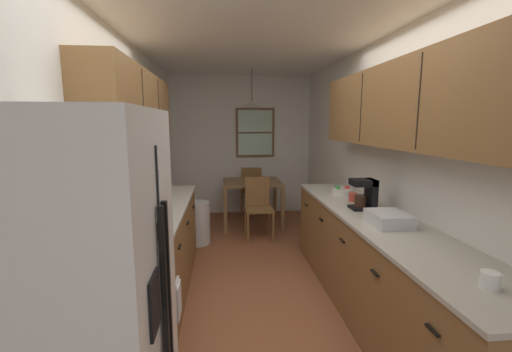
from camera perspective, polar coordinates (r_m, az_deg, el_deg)
The scene contains 26 objects.
ground_plane at distance 4.02m, azimuth -0.54°, elevation -15.97°, with size 12.00×12.00×0.00m, color brown.
wall_left at distance 3.80m, azimuth -21.34°, elevation 1.99°, with size 0.10×9.00×2.55m, color white.
wall_right at distance 4.01m, azimuth 19.02°, elevation 2.48°, with size 0.10×9.00×2.55m, color white.
wall_back at distance 6.30m, azimuth -2.69°, elevation 5.20°, with size 4.40×0.10×2.55m, color white.
ceiling_slab at distance 3.75m, azimuth -0.61°, elevation 22.79°, with size 4.40×9.00×0.08m, color white.
refrigerator at distance 1.67m, azimuth -28.77°, elevation -21.71°, with size 0.75×0.73×1.76m.
stove_range at distance 2.45m, azimuth -22.47°, elevation -21.88°, with size 0.66×0.61×1.10m.
microwave_over_range at distance 2.15m, azimuth -27.27°, elevation 6.34°, with size 0.39×0.59×0.32m.
counter_left at distance 3.60m, azimuth -16.48°, elevation -11.66°, with size 0.64×1.99×0.90m.
upper_cabinets_left at distance 3.36m, azimuth -20.12°, elevation 10.78°, with size 0.33×2.07×0.67m.
counter_right at distance 3.23m, azimuth 19.68°, elevation -14.32°, with size 0.64×3.18×0.90m.
upper_cabinets_right at distance 2.99m, azimuth 24.02°, elevation 10.98°, with size 0.33×2.86×0.68m.
dining_table at distance 5.54m, azimuth -0.68°, elevation -2.03°, with size 0.95×0.85×0.74m.
dining_chair_near at distance 4.96m, azimuth 0.40°, elevation -4.93°, with size 0.41×0.41×0.90m.
dining_chair_far at distance 6.19m, azimuth -0.77°, elevation -2.09°, with size 0.44×0.44×0.90m.
pendant_light at distance 5.45m, azimuth -0.71°, elevation 12.15°, with size 0.30×0.30×0.61m.
back_window at distance 6.23m, azimuth -0.14°, elevation 7.43°, with size 0.71×0.05×0.90m.
trash_bin at distance 4.83m, azimuth -9.97°, elevation -7.91°, with size 0.35×0.35×0.60m, color silver.
storage_canister at distance 2.73m, azimuth -20.00°, elevation -6.49°, with size 0.12×0.12×0.19m.
dish_towel at distance 2.49m, azimuth -13.10°, elevation -20.06°, with size 0.02×0.16×0.24m, color white.
coffee_maker at distance 3.28m, azimuth 18.26°, elevation -2.85°, with size 0.22×0.18×0.29m.
mug_by_coffeemaker at distance 3.59m, azimuth 16.30°, elevation -3.48°, with size 0.13×0.09×0.09m.
mug_spare at distance 2.06m, azimuth 35.15°, elevation -14.37°, with size 0.12×0.09×0.09m.
fruit_bowl at distance 3.94m, azimuth 14.56°, elevation -2.42°, with size 0.25×0.25×0.09m.
dish_rack at distance 2.87m, azimuth 21.77°, elevation -6.79°, with size 0.28×0.34×0.10m, color silver.
table_serving_bowl at distance 5.43m, azimuth -0.26°, elevation -0.76°, with size 0.18×0.18×0.06m, color #4C7299.
Camera 1 is at (-0.32, -2.63, 1.71)m, focal length 23.38 mm.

